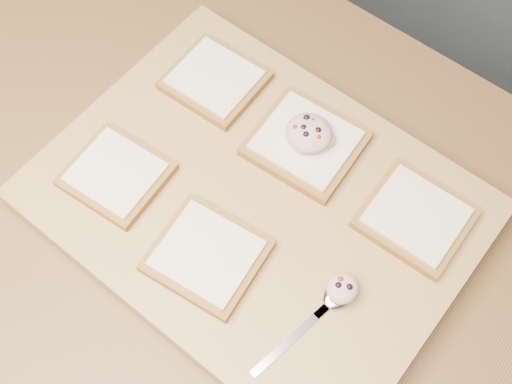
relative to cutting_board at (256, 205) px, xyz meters
The scene contains 10 objects.
island_counter 0.47m from the cutting_board, 33.90° to the right, with size 2.00×0.80×0.90m.
cutting_board is the anchor object (origin of this frame).
bread_far_left 0.18m from the cutting_board, 146.31° to the left, with size 0.12×0.11×0.02m.
bread_far_center 0.10m from the cutting_board, 87.84° to the left, with size 0.13×0.12×0.02m.
bread_far_right 0.19m from the cutting_board, 29.54° to the left, with size 0.12×0.11×0.02m.
bread_near_left 0.17m from the cutting_board, 150.70° to the right, with size 0.12×0.11×0.02m.
bread_near_center 0.10m from the cutting_board, 87.18° to the right, with size 0.13×0.12×0.02m.
tuna_salad_dollop 0.11m from the cutting_board, 86.96° to the left, with size 0.06×0.05×0.03m.
spoon 0.15m from the cutting_board, 17.66° to the right, with size 0.04×0.16×0.01m.
spoon_salad 0.16m from the cutting_board, 13.41° to the right, with size 0.03×0.04×0.02m.
Camera 1 is at (0.15, -0.22, 1.62)m, focal length 45.00 mm.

